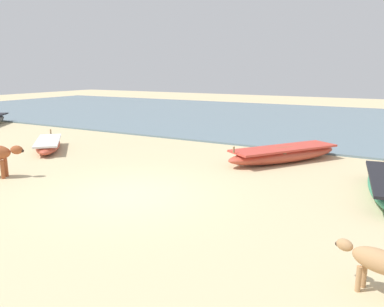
{
  "coord_description": "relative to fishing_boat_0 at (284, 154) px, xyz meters",
  "views": [
    {
      "loc": [
        6.17,
        -7.55,
        3.18
      ],
      "look_at": [
        0.29,
        2.79,
        0.6
      ],
      "focal_mm": 36.31,
      "sensor_mm": 36.0,
      "label": 1
    }
  ],
  "objects": [
    {
      "name": "ground",
      "position": [
        -2.4,
        -5.58,
        -0.29
      ],
      "size": [
        80.0,
        80.0,
        0.0
      ],
      "primitive_type": "plane",
      "color": "#CCB789"
    },
    {
      "name": "fishing_boat_0",
      "position": [
        0.0,
        0.0,
        0.0
      ],
      "size": [
        3.4,
        4.42,
        0.73
      ],
      "rotation": [
        0.0,
        0.0,
        4.14
      ],
      "color": "#B74733",
      "rests_on": "ground"
    },
    {
      "name": "calf_near_tan",
      "position": [
        3.55,
        -7.45,
        0.22
      ],
      "size": [
        1.07,
        0.57,
        0.71
      ],
      "rotation": [
        0.0,
        0.0,
        2.81
      ],
      "color": "tan",
      "rests_on": "ground"
    },
    {
      "name": "sea_water",
      "position": [
        -2.4,
        11.93,
        -0.25
      ],
      "size": [
        60.0,
        20.0,
        0.08
      ],
      "primitive_type": "cube",
      "color": "slate",
      "rests_on": "ground"
    },
    {
      "name": "fishing_boat_3",
      "position": [
        -8.79,
        -2.72,
        -0.05
      ],
      "size": [
        2.95,
        2.95,
        0.63
      ],
      "rotation": [
        0.0,
        0.0,
        2.36
      ],
      "color": "#B74733",
      "rests_on": "ground"
    }
  ]
}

